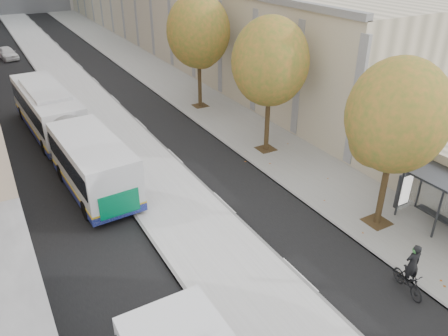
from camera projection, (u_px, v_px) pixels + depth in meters
bus_platform at (91, 107)px, 33.71m from camera, size 4.25×150.00×0.15m
sidewalk at (185, 91)px, 37.21m from camera, size 4.75×150.00×0.08m
tree_c at (398, 116)px, 17.62m from camera, size 4.20×4.20×7.28m
tree_d at (270, 62)px, 24.44m from camera, size 4.40×4.40×7.60m
tree_e at (198, 31)px, 31.26m from camera, size 4.60×4.60×7.92m
bus_far at (64, 129)px, 25.78m from camera, size 3.60×17.78×2.94m
cyclist at (410, 275)px, 15.85m from camera, size 0.85×1.73×2.13m
distant_car at (7, 53)px, 46.81m from camera, size 2.24×4.09×1.32m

